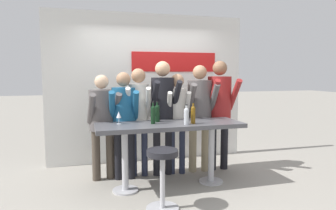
{
  "coord_description": "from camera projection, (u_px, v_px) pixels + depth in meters",
  "views": [
    {
      "loc": [
        -1.17,
        -4.05,
        1.64
      ],
      "look_at": [
        0.0,
        0.1,
        1.18
      ],
      "focal_mm": 32.0,
      "sensor_mm": 36.0,
      "label": 1
    }
  ],
  "objects": [
    {
      "name": "ground_plane",
      "position": [
        170.0,
        186.0,
        4.36
      ],
      "size": [
        40.0,
        40.0,
        0.0
      ],
      "primitive_type": "plane",
      "color": "gray"
    },
    {
      "name": "back_wall",
      "position": [
        149.0,
        88.0,
        5.6
      ],
      "size": [
        3.69,
        0.12,
        2.73
      ],
      "color": "silver",
      "rests_on": "ground_plane"
    },
    {
      "name": "tasting_table",
      "position": [
        170.0,
        133.0,
        4.28
      ],
      "size": [
        2.09,
        0.68,
        0.93
      ],
      "color": "#4C4C51",
      "rests_on": "ground_plane"
    },
    {
      "name": "bar_stool",
      "position": [
        162.0,
        170.0,
        3.57
      ],
      "size": [
        0.4,
        0.4,
        0.74
      ],
      "color": "#B2B2B7",
      "rests_on": "ground_plane"
    },
    {
      "name": "person_far_left",
      "position": [
        102.0,
        116.0,
        4.55
      ],
      "size": [
        0.52,
        0.59,
        1.62
      ],
      "rotation": [
        0.0,
        0.0,
        0.15
      ],
      "color": "#473D33",
      "rests_on": "ground_plane"
    },
    {
      "name": "person_left",
      "position": [
        124.0,
        114.0,
        4.56
      ],
      "size": [
        0.47,
        0.56,
        1.66
      ],
      "rotation": [
        0.0,
        0.0,
        -0.11
      ],
      "color": "black",
      "rests_on": "ground_plane"
    },
    {
      "name": "person_center_left",
      "position": [
        139.0,
        109.0,
        4.69
      ],
      "size": [
        0.44,
        0.56,
        1.72
      ],
      "rotation": [
        0.0,
        0.0,
        -0.19
      ],
      "color": "#23283D",
      "rests_on": "ground_plane"
    },
    {
      "name": "person_center",
      "position": [
        163.0,
        105.0,
        4.74
      ],
      "size": [
        0.44,
        0.56,
        1.83
      ],
      "rotation": [
        0.0,
        0.0,
        0.01
      ],
      "color": "black",
      "rests_on": "ground_plane"
    },
    {
      "name": "person_center_right",
      "position": [
        177.0,
        112.0,
        4.81
      ],
      "size": [
        0.42,
        0.54,
        1.63
      ],
      "rotation": [
        0.0,
        0.0,
        -0.19
      ],
      "color": "#23283D",
      "rests_on": "ground_plane"
    },
    {
      "name": "person_right",
      "position": [
        200.0,
        107.0,
        4.93
      ],
      "size": [
        0.5,
        0.6,
        1.77
      ],
      "rotation": [
        0.0,
        0.0,
        -0.08
      ],
      "color": "gray",
      "rests_on": "ground_plane"
    },
    {
      "name": "person_far_right",
      "position": [
        219.0,
        103.0,
        5.01
      ],
      "size": [
        0.47,
        0.58,
        1.85
      ],
      "rotation": [
        0.0,
        0.0,
        -0.01
      ],
      "color": "black",
      "rests_on": "ground_plane"
    },
    {
      "name": "wine_bottle_0",
      "position": [
        157.0,
        112.0,
        4.36
      ],
      "size": [
        0.07,
        0.07,
        0.3
      ],
      "color": "black",
      "rests_on": "tasting_table"
    },
    {
      "name": "wine_bottle_1",
      "position": [
        193.0,
        114.0,
        4.22
      ],
      "size": [
        0.06,
        0.06,
        0.31
      ],
      "color": "brown",
      "rests_on": "tasting_table"
    },
    {
      "name": "wine_bottle_2",
      "position": [
        153.0,
        114.0,
        4.19
      ],
      "size": [
        0.06,
        0.06,
        0.31
      ],
      "color": "black",
      "rests_on": "tasting_table"
    },
    {
      "name": "wine_bottle_3",
      "position": [
        186.0,
        115.0,
        4.15
      ],
      "size": [
        0.07,
        0.07,
        0.28
      ],
      "color": "#B7BCC1",
      "rests_on": "tasting_table"
    },
    {
      "name": "wine_glass_0",
      "position": [
        119.0,
        115.0,
        4.18
      ],
      "size": [
        0.07,
        0.07,
        0.18
      ],
      "color": "silver",
      "rests_on": "tasting_table"
    }
  ]
}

